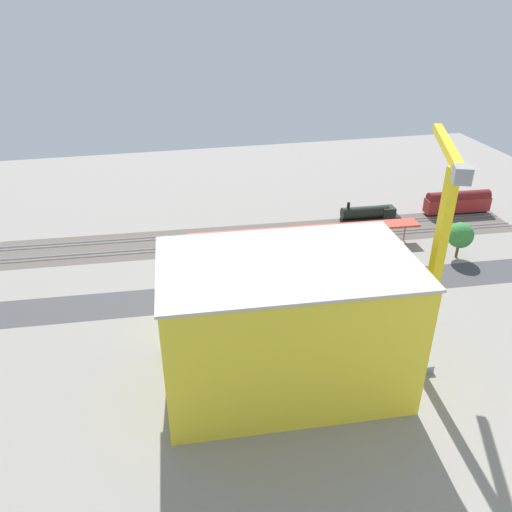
# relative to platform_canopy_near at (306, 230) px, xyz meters

# --- Properties ---
(ground_plane) EXTENTS (191.66, 191.66, 0.00)m
(ground_plane) POSITION_rel_platform_canopy_near_xyz_m (7.21, 14.25, -4.31)
(ground_plane) COLOR gray
(ground_plane) RESTS_ON ground
(rail_bed) EXTENTS (120.37, 20.44, 0.01)m
(rail_bed) POSITION_rel_platform_canopy_near_xyz_m (7.21, -7.44, -4.31)
(rail_bed) COLOR #5B544C
(rail_bed) RESTS_ON ground
(street_asphalt) EXTENTS (120.10, 15.38, 0.01)m
(street_asphalt) POSITION_rel_platform_canopy_near_xyz_m (7.21, 16.25, -4.31)
(street_asphalt) COLOR #424244
(street_asphalt) RESTS_ON ground
(track_rails) EXTENTS (119.63, 14.02, 0.12)m
(track_rails) POSITION_rel_platform_canopy_near_xyz_m (7.21, -7.44, -4.13)
(track_rails) COLOR #9E9EA8
(track_rails) RESTS_ON ground
(platform_canopy_near) EXTENTS (51.74, 6.76, 4.59)m
(platform_canopy_near) POSITION_rel_platform_canopy_near_xyz_m (0.00, 0.00, 0.00)
(platform_canopy_near) COLOR #C63D2D
(platform_canopy_near) RESTS_ON ground
(locomotive) EXTENTS (15.03, 3.71, 5.31)m
(locomotive) POSITION_rel_platform_canopy_near_xyz_m (-20.01, -10.48, -2.43)
(locomotive) COLOR black
(locomotive) RESTS_ON ground
(passenger_coach) EXTENTS (17.03, 4.00, 5.89)m
(passenger_coach) POSITION_rel_platform_canopy_near_xyz_m (-43.53, -10.48, -1.23)
(passenger_coach) COLOR black
(passenger_coach) RESTS_ON ground
(parked_car_0) EXTENTS (4.66, 2.19, 1.70)m
(parked_car_0) POSITION_rel_platform_canopy_near_xyz_m (-5.08, 20.11, -3.54)
(parked_car_0) COLOR black
(parked_car_0) RESTS_ON ground
(parked_car_1) EXTENTS (4.76, 2.05, 1.86)m
(parked_car_1) POSITION_rel_platform_canopy_near_xyz_m (1.74, 20.03, -3.49)
(parked_car_1) COLOR black
(parked_car_1) RESTS_ON ground
(parked_car_2) EXTENTS (4.79, 2.09, 1.64)m
(parked_car_2) POSITION_rel_platform_canopy_near_xyz_m (7.80, 19.57, -3.58)
(parked_car_2) COLOR black
(parked_car_2) RESTS_ON ground
(parked_car_3) EXTENTS (4.47, 2.08, 1.85)m
(parked_car_3) POSITION_rel_platform_canopy_near_xyz_m (14.51, 20.18, -3.49)
(parked_car_3) COLOR black
(parked_car_3) RESTS_ON ground
(parked_car_4) EXTENTS (4.66, 1.86, 1.81)m
(parked_car_4) POSITION_rel_platform_canopy_near_xyz_m (20.86, 19.70, -3.50)
(parked_car_4) COLOR black
(parked_car_4) RESTS_ON ground
(construction_building) EXTENTS (34.26, 21.10, 19.76)m
(construction_building) POSITION_rel_platform_canopy_near_xyz_m (15.75, 40.46, 5.58)
(construction_building) COLOR yellow
(construction_building) RESTS_ON ground
(construction_roof_slab) EXTENTS (34.89, 21.73, 0.40)m
(construction_roof_slab) POSITION_rel_platform_canopy_near_xyz_m (15.75, 40.46, 15.66)
(construction_roof_slab) COLOR #B7B2A8
(construction_roof_slab) RESTS_ON construction_building
(tower_crane) EXTENTS (10.45, 22.18, 33.40)m
(tower_crane) POSITION_rel_platform_canopy_near_xyz_m (-5.59, 40.54, 15.10)
(tower_crane) COLOR gray
(tower_crane) RESTS_ON ground
(box_truck_0) EXTENTS (9.77, 2.69, 3.36)m
(box_truck_0) POSITION_rel_platform_canopy_near_xyz_m (7.26, 26.30, -2.67)
(box_truck_0) COLOR black
(box_truck_0) RESTS_ON ground
(box_truck_1) EXTENTS (8.78, 2.66, 3.39)m
(box_truck_1) POSITION_rel_platform_canopy_near_xyz_m (11.00, 25.98, -2.63)
(box_truck_1) COLOR black
(box_truck_1) RESTS_ON ground
(box_truck_2) EXTENTS (8.39, 3.45, 3.54)m
(box_truck_2) POSITION_rel_platform_canopy_near_xyz_m (9.16, 24.31, -2.58)
(box_truck_2) COLOR black
(box_truck_2) RESTS_ON ground
(street_tree_0) EXTENTS (5.47, 5.47, 7.97)m
(street_tree_0) POSITION_rel_platform_canopy_near_xyz_m (-30.43, 11.12, 0.90)
(street_tree_0) COLOR brown
(street_tree_0) RESTS_ON ground
(street_tree_1) EXTENTS (5.80, 5.80, 8.76)m
(street_tree_1) POSITION_rel_platform_canopy_near_xyz_m (2.69, 11.06, 1.54)
(street_tree_1) COLOR brown
(street_tree_1) RESTS_ON ground
(street_tree_2) EXTENTS (4.98, 4.98, 7.73)m
(street_tree_2) POSITION_rel_platform_canopy_near_xyz_m (3.13, 11.77, 0.91)
(street_tree_2) COLOR brown
(street_tree_2) RESTS_ON ground
(traffic_light) EXTENTS (0.50, 0.36, 7.24)m
(traffic_light) POSITION_rel_platform_canopy_near_xyz_m (1.48, 20.69, 0.43)
(traffic_light) COLOR #333333
(traffic_light) RESTS_ON ground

